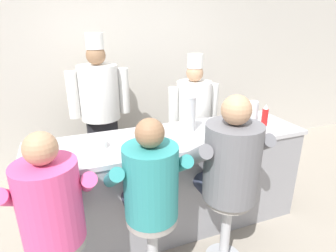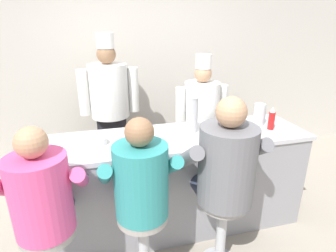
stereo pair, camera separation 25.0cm
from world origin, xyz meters
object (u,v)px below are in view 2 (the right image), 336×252
(diner_seated_grey, at_px, (224,168))
(diner_seated_teal, at_px, (141,186))
(cereal_bowl, at_px, (99,141))
(cook_in_whites_far, at_px, (201,117))
(breakfast_plate, at_px, (45,151))
(cook_in_whites_near, at_px, (110,104))
(cup_stack_steel, at_px, (193,115))
(diner_seated_pink, at_px, (43,200))
(ketchup_bottle_red, at_px, (272,119))
(coffee_mug_white, at_px, (206,139))
(mustard_bottle_yellow, at_px, (237,128))
(hot_sauce_bottle_orange, at_px, (249,130))
(water_pitcher_clear, at_px, (259,114))

(diner_seated_grey, bearing_deg, diner_seated_teal, -179.54)
(cereal_bowl, height_order, cook_in_whites_far, cook_in_whites_far)
(breakfast_plate, distance_m, cook_in_whites_near, 1.33)
(cup_stack_steel, distance_m, cook_in_whites_far, 0.72)
(diner_seated_pink, bearing_deg, diner_seated_teal, -0.01)
(cook_in_whites_near, bearing_deg, diner_seated_teal, -87.00)
(ketchup_bottle_red, xyz_separation_m, coffee_mug_white, (-0.75, -0.17, -0.06))
(mustard_bottle_yellow, relative_size, diner_seated_grey, 0.14)
(ketchup_bottle_red, height_order, breakfast_plate, ketchup_bottle_red)
(mustard_bottle_yellow, height_order, cook_in_whites_near, cook_in_whites_near)
(mustard_bottle_yellow, xyz_separation_m, cup_stack_steel, (-0.32, 0.27, 0.07))
(cup_stack_steel, height_order, diner_seated_teal, diner_seated_teal)
(breakfast_plate, height_order, diner_seated_pink, diner_seated_pink)
(hot_sauce_bottle_orange, relative_size, cook_in_whites_near, 0.08)
(cup_stack_steel, bearing_deg, ketchup_bottle_red, -10.55)
(cereal_bowl, xyz_separation_m, coffee_mug_white, (0.89, -0.23, 0.02))
(diner_seated_grey, relative_size, cook_in_whites_far, 0.91)
(water_pitcher_clear, relative_size, diner_seated_pink, 0.16)
(mustard_bottle_yellow, bearing_deg, diner_seated_pink, -166.70)
(hot_sauce_bottle_orange, xyz_separation_m, cereal_bowl, (-1.31, 0.22, -0.05))
(diner_seated_grey, xyz_separation_m, cook_in_whites_far, (0.29, 1.23, -0.02))
(water_pitcher_clear, bearing_deg, cook_in_whites_far, 123.77)
(ketchup_bottle_red, distance_m, diner_seated_pink, 2.11)
(coffee_mug_white, height_order, cup_stack_steel, cup_stack_steel)
(cup_stack_steel, height_order, diner_seated_grey, diner_seated_grey)
(breakfast_plate, xyz_separation_m, diner_seated_pink, (0.03, -0.51, -0.13))
(cup_stack_steel, height_order, cook_in_whites_far, cook_in_whites_far)
(ketchup_bottle_red, bearing_deg, mustard_bottle_yellow, -164.28)
(hot_sauce_bottle_orange, relative_size, cup_stack_steel, 0.46)
(hot_sauce_bottle_orange, relative_size, diner_seated_teal, 0.11)
(diner_seated_pink, bearing_deg, cereal_bowl, 55.22)
(ketchup_bottle_red, bearing_deg, diner_seated_teal, -160.06)
(cook_in_whites_far, bearing_deg, diner_seated_pink, -142.35)
(cereal_bowl, height_order, diner_seated_teal, diner_seated_teal)
(hot_sauce_bottle_orange, height_order, breakfast_plate, hot_sauce_bottle_orange)
(coffee_mug_white, relative_size, cook_in_whites_near, 0.07)
(mustard_bottle_yellow, distance_m, cup_stack_steel, 0.43)
(mustard_bottle_yellow, height_order, hot_sauce_bottle_orange, mustard_bottle_yellow)
(cook_in_whites_near, bearing_deg, breakfast_plate, -116.88)
(cereal_bowl, xyz_separation_m, cook_in_whites_near, (0.17, 1.12, 0.01))
(coffee_mug_white, bearing_deg, mustard_bottle_yellow, 7.70)
(cereal_bowl, distance_m, cook_in_whites_near, 1.13)
(breakfast_plate, bearing_deg, diner_seated_teal, -36.34)
(ketchup_bottle_red, distance_m, mustard_bottle_yellow, 0.46)
(ketchup_bottle_red, xyz_separation_m, hot_sauce_bottle_orange, (-0.33, -0.15, -0.03))
(hot_sauce_bottle_orange, bearing_deg, diner_seated_grey, -139.01)
(water_pitcher_clear, xyz_separation_m, breakfast_plate, (-2.03, -0.14, -0.10))
(mustard_bottle_yellow, distance_m, cook_in_whites_near, 1.67)
(water_pitcher_clear, xyz_separation_m, coffee_mug_white, (-0.70, -0.31, -0.06))
(cereal_bowl, height_order, cook_in_whites_near, cook_in_whites_near)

